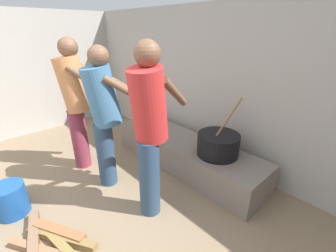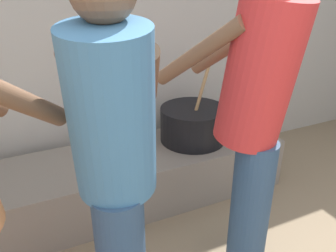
# 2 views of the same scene
# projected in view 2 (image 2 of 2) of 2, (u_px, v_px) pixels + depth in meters

# --- Properties ---
(block_enclosure_rear) EXTENTS (5.61, 0.20, 2.01)m
(block_enclosure_rear) POSITION_uv_depth(u_px,v_px,m) (110.00, 47.00, 2.54)
(block_enclosure_rear) COLOR #ADA8A0
(block_enclosure_rear) RESTS_ON ground_plane
(hearth_ledge) EXTENTS (2.19, 0.60, 0.37)m
(hearth_ledge) POSITION_uv_depth(u_px,v_px,m) (131.00, 177.00, 2.42)
(hearth_ledge) COLOR slate
(hearth_ledge) RESTS_ON ground_plane
(cooking_pot_main) EXTENTS (0.47, 0.47, 0.70)m
(cooking_pot_main) POSITION_uv_depth(u_px,v_px,m) (193.00, 124.00, 2.50)
(cooking_pot_main) COLOR black
(cooking_pot_main) RESTS_ON hearth_ledge
(cook_in_red_shirt) EXTENTS (0.55, 0.75, 1.64)m
(cook_in_red_shirt) POSITION_uv_depth(u_px,v_px,m) (255.00, 110.00, 1.55)
(cook_in_red_shirt) COLOR navy
(cook_in_red_shirt) RESTS_ON ground_plane
(cook_in_blue_shirt) EXTENTS (0.53, 0.73, 1.57)m
(cook_in_blue_shirt) POSITION_uv_depth(u_px,v_px,m) (115.00, 158.00, 1.24)
(cook_in_blue_shirt) COLOR navy
(cook_in_blue_shirt) RESTS_ON ground_plane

